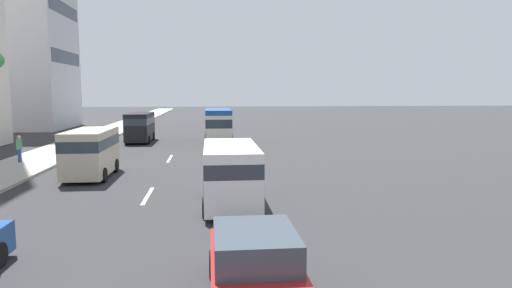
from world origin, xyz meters
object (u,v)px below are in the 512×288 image
Objects in this scene: van_second at (140,125)px; van_sixth at (231,171)px; minibus_lead at (218,124)px; car_fifth at (254,266)px; van_third at (91,150)px; pedestrian_mid_block at (19,147)px.

van_sixth is (-22.89, -6.89, -0.10)m from van_second.
van_second reaches higher than van_sixth.
minibus_lead reaches higher than car_fifth.
van_third is 7.05m from pedestrian_mid_block.
van_second reaches higher than pedestrian_mid_block.
pedestrian_mid_block reaches higher than car_fifth.
van_third is 16.16m from car_fifth.
van_sixth is 16.55m from pedestrian_mid_block.
van_third is 0.92× the size of van_sixth.
pedestrian_mid_block is at bearing 133.99° from minibus_lead.
car_fifth is at bearing -179.72° from minibus_lead.
car_fifth is 2.47× the size of pedestrian_mid_block.
pedestrian_mid_block is (4.55, 5.37, -0.35)m from van_third.
minibus_lead is at bearing 0.08° from van_sixth.
van_third reaches higher than pedestrian_mid_block.
pedestrian_mid_block is (-11.80, 5.39, -0.40)m from van_second.
car_fifth is 0.79× the size of van_sixth.
minibus_lead is 3.85× the size of pedestrian_mid_block.
pedestrian_mid_block is (11.09, 12.28, -0.30)m from van_sixth.
car_fifth is 22.77m from pedestrian_mid_block.
van_sixth is at bearing 16.75° from van_second.
minibus_lead reaches higher than pedestrian_mid_block.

